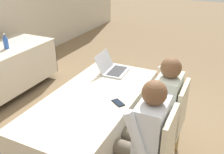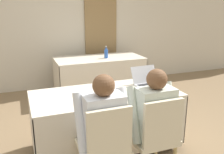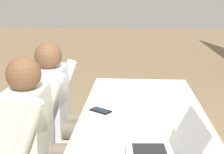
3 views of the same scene
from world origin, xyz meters
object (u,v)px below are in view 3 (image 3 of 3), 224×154
Objects in this scene: cell_phone at (101,111)px; chair_near_left at (49,127)px; person_checkered_shirt at (61,108)px; person_white_shirt at (41,140)px.

cell_phone is 0.55m from chair_near_left.
person_checkered_shirt and person_white_shirt have the same top height.
chair_near_left reaches higher than cell_phone.
chair_near_left is at bearing 11.10° from person_white_shirt.
cell_phone is at bearing -48.42° from person_white_shirt.
person_white_shirt is at bearing -15.15° from cell_phone.
chair_near_left is 0.19m from person_checkered_shirt.
person_checkered_shirt is (-0.24, -0.33, -0.08)m from cell_phone.
person_checkered_shirt is 0.53m from person_white_shirt.
cell_phone is at bearing -125.62° from person_checkered_shirt.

